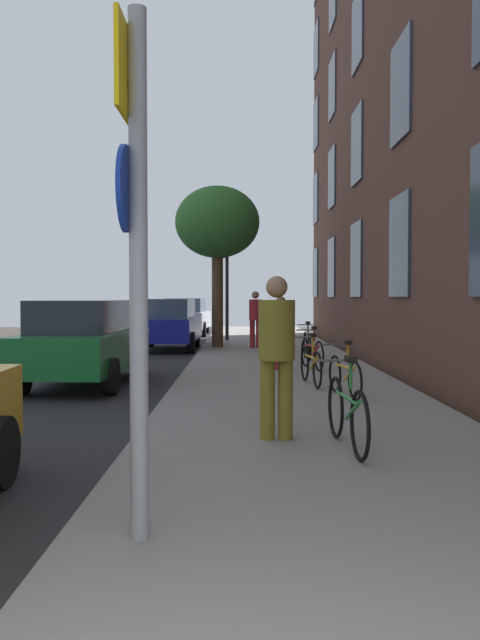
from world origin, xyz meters
TOP-DOWN VIEW (x-y plane):
  - ground_plane at (-2.40, 15.00)m, footprint 41.80×41.80m
  - road_asphalt at (-4.50, 15.00)m, footprint 7.00×38.00m
  - sidewalk at (1.10, 15.00)m, footprint 4.20×38.00m
  - sign_post at (-0.47, 2.81)m, footprint 0.16×0.60m
  - traffic_light at (-0.36, 22.67)m, footprint 0.43×0.24m
  - tree_near at (-0.50, 19.50)m, footprint 2.64×2.64m
  - bicycle_0 at (1.32, 5.38)m, footprint 0.42×1.76m
  - bicycle_1 at (1.86, 9.01)m, footprint 0.44×1.62m
  - bicycle_2 at (1.48, 10.42)m, footprint 0.42×1.72m
  - bicycle_3 at (1.78, 13.05)m, footprint 0.47×1.66m
  - bicycle_4 at (1.90, 15.26)m, footprint 0.42×1.70m
  - bicycle_5 at (1.26, 16.85)m, footprint 0.42×1.75m
  - pedestrian_0 at (0.61, 5.85)m, footprint 0.45×0.45m
  - pedestrian_1 at (1.09, 12.93)m, footprint 0.45×0.45m
  - pedestrian_2 at (0.68, 19.15)m, footprint 0.54×0.54m
  - car_1 at (-2.78, 11.27)m, footprint 1.89×4.43m
  - car_2 at (-2.04, 19.61)m, footprint 1.84×4.00m
  - car_3 at (-2.17, 27.94)m, footprint 2.02×4.50m

SIDE VIEW (x-z plane):
  - ground_plane at x=-2.40m, z-range 0.00..0.00m
  - road_asphalt at x=-4.50m, z-range 0.00..0.01m
  - sidewalk at x=1.10m, z-range 0.00..0.12m
  - bicycle_1 at x=1.86m, z-range 0.02..0.92m
  - bicycle_2 at x=1.48m, z-range 0.02..0.95m
  - bicycle_3 at x=1.78m, z-range 0.02..0.95m
  - bicycle_4 at x=1.90m, z-range 0.01..0.98m
  - bicycle_5 at x=1.26m, z-range 0.01..0.98m
  - bicycle_0 at x=1.32m, z-range 0.01..0.99m
  - car_2 at x=-2.04m, z-range 0.03..1.65m
  - car_1 at x=-2.78m, z-range 0.03..1.65m
  - car_3 at x=-2.17m, z-range 0.03..1.65m
  - pedestrian_1 at x=1.09m, z-range 0.23..1.82m
  - pedestrian_2 at x=0.68m, z-range 0.24..1.99m
  - pedestrian_0 at x=0.61m, z-range 0.25..2.05m
  - sign_post at x=-0.47m, z-range 0.40..3.81m
  - traffic_light at x=-0.36m, z-range 0.82..4.65m
  - tree_near at x=-0.50m, z-range 1.46..6.50m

